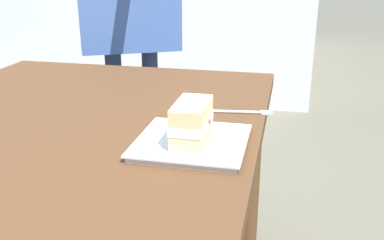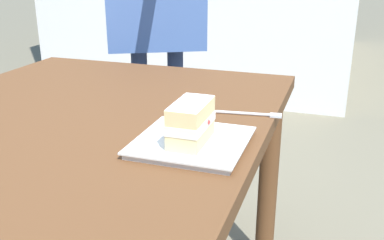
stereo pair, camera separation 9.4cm
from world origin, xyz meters
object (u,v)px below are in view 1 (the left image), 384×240
object	(u,v)px
patio_table	(64,161)
cake_slice	(192,122)
dessert_fork	(244,112)
dessert_plate	(192,142)

from	to	relation	value
patio_table	cake_slice	distance (m)	0.40
patio_table	dessert_fork	distance (m)	0.48
patio_table	cake_slice	size ratio (longest dim) A/B	9.39
cake_slice	dessert_fork	bearing A→B (deg)	161.65
cake_slice	dessert_fork	world-z (taller)	cake_slice
patio_table	dessert_plate	bearing A→B (deg)	79.04
dessert_plate	dessert_fork	bearing A→B (deg)	160.15
dessert_plate	dessert_fork	distance (m)	0.25
patio_table	dessert_plate	size ratio (longest dim) A/B	5.31
cake_slice	dessert_fork	size ratio (longest dim) A/B	0.78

